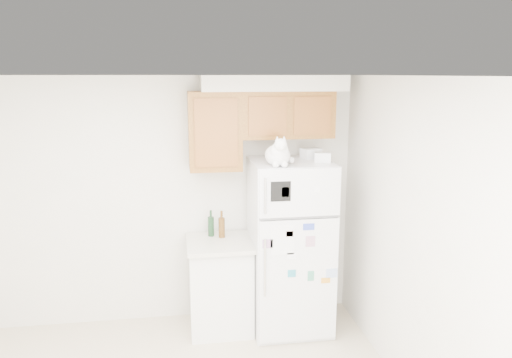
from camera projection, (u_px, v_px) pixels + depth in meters
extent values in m
cube|color=beige|center=(165.00, 202.00, 5.02)|extent=(3.80, 0.04, 2.50)
cube|color=beige|center=(443.00, 264.00, 3.38)|extent=(0.04, 4.00, 2.50)
cube|color=white|center=(149.00, 76.00, 2.83)|extent=(3.80, 4.00, 0.04)
cube|color=olive|center=(286.00, 114.00, 4.85)|extent=(0.90, 0.33, 0.45)
cube|color=olive|center=(215.00, 131.00, 4.78)|extent=(0.50, 0.33, 0.75)
cube|color=silver|center=(274.00, 83.00, 4.78)|extent=(1.40, 0.37, 0.15)
cube|color=white|center=(290.00, 246.00, 4.92)|extent=(0.76, 0.72, 1.70)
cube|color=white|center=(300.00, 193.00, 4.43)|extent=(0.74, 0.03, 0.44)
cube|color=white|center=(299.00, 281.00, 4.60)|extent=(0.74, 0.03, 1.19)
cube|color=#59595B|center=(300.00, 217.00, 4.47)|extent=(0.74, 0.03, 0.02)
cylinder|color=silver|center=(265.00, 196.00, 4.35)|extent=(0.02, 0.02, 0.32)
cylinder|color=silver|center=(265.00, 268.00, 4.49)|extent=(0.02, 0.02, 0.55)
cube|color=black|center=(281.00, 191.00, 4.38)|extent=(0.18, 0.00, 0.18)
cube|color=white|center=(282.00, 240.00, 4.47)|extent=(0.22, 0.00, 0.28)
cube|color=white|center=(317.00, 189.00, 4.43)|extent=(0.05, 0.00, 0.06)
cube|color=orange|center=(326.00, 280.00, 4.62)|extent=(0.09, 0.00, 0.05)
cube|color=#3A8147|center=(285.00, 192.00, 4.39)|extent=(0.07, 0.00, 0.09)
cube|color=orange|center=(290.00, 234.00, 4.47)|extent=(0.07, 0.00, 0.05)
cube|color=white|center=(292.00, 256.00, 4.52)|extent=(0.09, 0.00, 0.06)
cube|color=#A777A3|center=(268.00, 244.00, 4.46)|extent=(0.09, 0.00, 0.08)
cube|color=#3346B5|center=(309.00, 227.00, 4.49)|extent=(0.11, 0.00, 0.06)
cube|color=#97ADD7|center=(332.00, 273.00, 4.62)|extent=(0.11, 0.00, 0.09)
cube|color=#3F8A6E|center=(311.00, 276.00, 4.59)|extent=(0.06, 0.00, 0.10)
cube|color=teal|center=(292.00, 273.00, 4.56)|extent=(0.08, 0.00, 0.07)
cube|color=#B07E97|center=(310.00, 241.00, 4.52)|extent=(0.09, 0.00, 0.10)
cube|color=white|center=(220.00, 286.00, 4.96)|extent=(0.60, 0.60, 0.88)
cube|color=beige|center=(220.00, 243.00, 4.84)|extent=(0.64, 0.64, 0.04)
ellipsoid|color=white|center=(277.00, 155.00, 4.50)|extent=(0.23, 0.31, 0.19)
ellipsoid|color=white|center=(279.00, 152.00, 4.41)|extent=(0.17, 0.13, 0.18)
sphere|color=white|center=(281.00, 145.00, 4.35)|extent=(0.11, 0.11, 0.11)
cone|color=white|center=(277.00, 139.00, 4.33)|extent=(0.04, 0.04, 0.04)
cone|color=white|center=(284.00, 138.00, 4.34)|extent=(0.04, 0.04, 0.04)
cone|color=#D88C8C|center=(277.00, 139.00, 4.33)|extent=(0.02, 0.02, 0.03)
cone|color=#D88C8C|center=(284.00, 139.00, 4.34)|extent=(0.02, 0.02, 0.03)
sphere|color=white|center=(282.00, 148.00, 4.31)|extent=(0.05, 0.05, 0.05)
sphere|color=white|center=(276.00, 164.00, 4.39)|extent=(0.06, 0.06, 0.06)
sphere|color=white|center=(284.00, 164.00, 4.40)|extent=(0.06, 0.06, 0.06)
cylinder|color=white|center=(285.00, 160.00, 4.63)|extent=(0.14, 0.19, 0.07)
cube|color=white|center=(311.00, 153.00, 4.88)|extent=(0.21, 0.18, 0.10)
cube|color=white|center=(323.00, 157.00, 4.68)|extent=(0.18, 0.15, 0.09)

